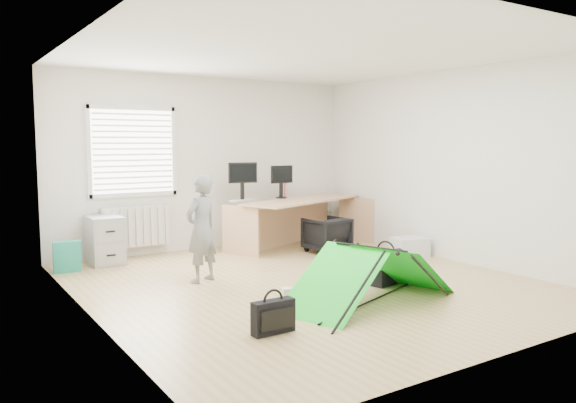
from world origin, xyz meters
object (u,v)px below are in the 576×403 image
kite (370,275)px  filing_cabinet (105,240)px  monitor_left (242,187)px  office_chair (327,235)px  laptop_bag (273,317)px  desk (303,223)px  person (201,229)px  storage_crate (410,247)px  thermos (286,190)px  duffel_bag (385,271)px  monitor_right (281,186)px

kite → filing_cabinet: bearing=98.3°
monitor_left → office_chair: size_ratio=0.76×
laptop_bag → monitor_left: bearing=64.6°
desk → person: person is taller
person → monitor_left: bearing=-155.7°
storage_crate → laptop_bag: size_ratio=1.25×
office_chair → thermos: bearing=-80.9°
desk → office_chair: (0.09, -0.52, -0.12)m
office_chair → duffel_bag: bearing=70.4°
laptop_bag → duffel_bag: bearing=20.5°
desk → thermos: 0.62m
monitor_right → kite: bearing=-110.1°
monitor_left → kite: size_ratio=0.24×
thermos → person: person is taller
storage_crate → duffel_bag: (-1.37, -0.96, -0.01)m
duffel_bag → laptop_bag: bearing=-172.1°
desk → thermos: bearing=86.8°
monitor_right → person: person is taller
person → thermos: bearing=-168.6°
office_chair → monitor_left: bearing=-43.4°
monitor_right → laptop_bag: (-2.33, -3.54, -0.83)m
monitor_left → person: (-1.36, -1.48, -0.35)m
duffel_bag → filing_cabinet: bearing=117.9°
filing_cabinet → laptop_bag: size_ratio=1.67×
desk → monitor_right: (-0.20, 0.32, 0.59)m
thermos → desk: bearing=-72.6°
monitor_right → thermos: monitor_right is taller
filing_cabinet → monitor_right: size_ratio=1.64×
monitor_right → storage_crate: bearing=-60.6°
storage_crate → laptop_bag: bearing=-152.8°
desk → kite: size_ratio=1.20×
monitor_left → duffel_bag: size_ratio=0.75×
laptop_bag → duffel_bag: 2.26m
monitor_right → duffel_bag: (-0.23, -2.72, -0.84)m
desk → laptop_bag: size_ratio=5.76×
office_chair → person: size_ratio=0.46×
laptop_bag → duffel_bag: size_ratio=0.66×
kite → thermos: bearing=52.6°
person → laptop_bag: 2.13m
monitor_right → office_chair: bearing=-74.1°
monitor_left → storage_crate: bearing=-33.2°
monitor_left → person: 2.04m
monitor_right → duffel_bag: bearing=-98.4°
person → storage_crate: person is taller
monitor_left → storage_crate: 2.70m
monitor_left → storage_crate: size_ratio=0.91×
desk → duffel_bag: desk is taller
storage_crate → laptop_bag: 3.90m
desk → laptop_bag: (-2.53, -3.22, -0.24)m
desk → filing_cabinet: bearing=149.9°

